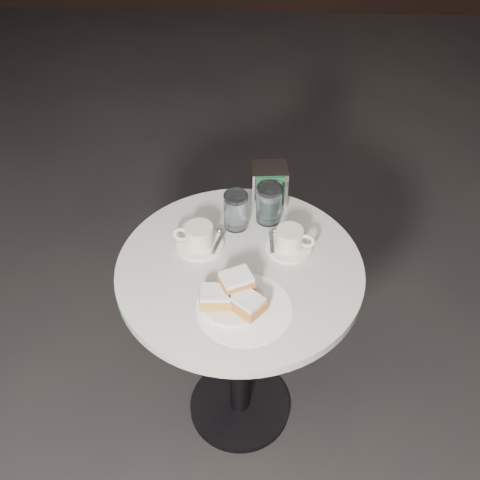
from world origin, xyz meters
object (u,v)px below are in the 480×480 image
Objects in this scene: coffee_cup_right at (290,240)px; napkin_dispenser at (269,184)px; beignet_plate at (233,296)px; water_glass_left at (236,211)px; cafe_table at (240,312)px; water_glass_right at (269,204)px; coffee_cup_left at (199,237)px.

coffee_cup_right is 0.23m from napkin_dispenser.
water_glass_left is at bearing 90.83° from beignet_plate.
cafe_table is 5.89× the size of napkin_dispenser.
water_glass_left is at bearing -162.11° from water_glass_right.
beignet_plate is 1.64× the size of napkin_dispenser.
cafe_table is at bearing -33.12° from coffee_cup_left.
coffee_cup_left reaches higher than coffee_cup_right.
coffee_cup_left is 0.14m from water_glass_left.
beignet_plate is (-0.01, -0.14, 0.23)m from cafe_table.
water_glass_left is (0.10, 0.09, 0.03)m from coffee_cup_left.
napkin_dispenser reaches higher than beignet_plate.
beignet_plate is 0.24m from coffee_cup_left.
water_glass_right is (0.08, 0.20, 0.26)m from cafe_table.
cafe_table is 4.98× the size of coffee_cup_left.
water_glass_right reaches higher than coffee_cup_left.
water_glass_right reaches higher than water_glass_left.
coffee_cup_left is (-0.11, 0.22, 0.00)m from beignet_plate.
water_glass_right is 0.09m from napkin_dispenser.
coffee_cup_left is 0.26m from coffee_cup_right.
beignet_plate is 0.35m from water_glass_right.
beignet_plate is at bearing -105.23° from water_glass_right.
water_glass_left is (-0.00, 0.31, 0.03)m from beignet_plate.
water_glass_right reaches higher than beignet_plate.
napkin_dispenser is at bearing 47.89° from coffee_cup_left.
cafe_table is at bearing -84.24° from water_glass_left.
napkin_dispenser reaches higher than water_glass_right.
cafe_table is 0.28m from coffee_cup_right.
coffee_cup_right is at bearing 29.74° from cafe_table.
napkin_dispenser is at bearing 74.71° from cafe_table.
water_glass_left is at bearing 95.76° from cafe_table.
coffee_cup_left is 0.30m from napkin_dispenser.
napkin_dispenser is (0.09, 0.43, 0.03)m from beignet_plate.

